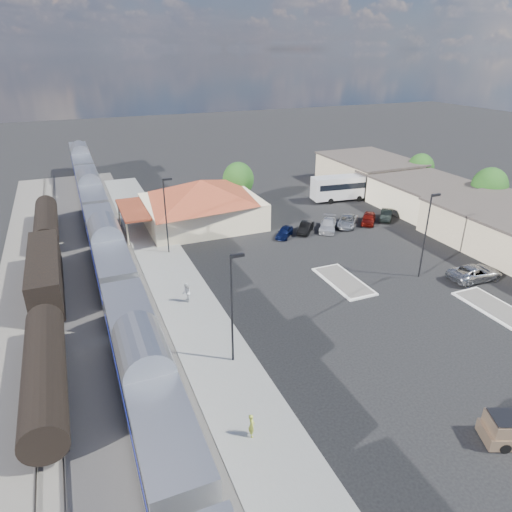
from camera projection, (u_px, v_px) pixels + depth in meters
name	position (u px, v px, depth m)	size (l,w,h in m)	color
ground	(319.00, 298.00, 43.89)	(280.00, 280.00, 0.00)	black
railbed	(84.00, 301.00, 43.24)	(16.00, 100.00, 0.12)	#4C4944
platform	(182.00, 293.00, 44.70)	(5.50, 92.00, 0.18)	gray
passenger_train	(109.00, 257.00, 45.61)	(3.00, 104.00, 5.55)	silver
freight_cars	(46.00, 275.00, 44.23)	(2.80, 46.00, 4.00)	black
station_depot	(201.00, 202.00, 61.17)	(18.35, 12.24, 6.20)	beige
buildings_east	(442.00, 200.00, 64.75)	(14.40, 51.40, 4.80)	#C6B28C
traffic_island_south	(343.00, 281.00, 46.92)	(3.30, 7.50, 0.21)	silver
traffic_island_north	(495.00, 308.00, 42.02)	(3.30, 7.50, 0.21)	silver
lamp_plat_s	(233.00, 301.00, 32.82)	(1.08, 0.25, 9.00)	black
lamp_plat_n	(166.00, 210.00, 51.31)	(1.08, 0.25, 9.00)	black
lamp_lot	(427.00, 229.00, 45.91)	(1.08, 0.25, 9.00)	black
tree_east_b	(489.00, 187.00, 64.12)	(4.94, 4.94, 6.96)	#382314
tree_east_c	(420.00, 168.00, 76.08)	(4.41, 4.41, 6.21)	#382314
tree_depot	(238.00, 179.00, 68.49)	(4.71, 4.71, 6.63)	#382314
suv	(475.00, 273.00, 47.08)	(2.67, 5.79, 1.61)	gray
coach_bus	(349.00, 186.00, 71.68)	(12.39, 3.98, 3.90)	white
person_a	(252.00, 425.00, 27.74)	(0.59, 0.39, 1.63)	#C0CD40
person_b	(187.00, 293.00, 42.51)	(0.93, 0.72, 1.91)	white
parked_car_a	(284.00, 232.00, 58.00)	(1.51, 3.74, 1.27)	#0C1640
parked_car_b	(306.00, 228.00, 59.36)	(1.42, 4.06, 1.34)	black
parked_car_c	(328.00, 225.00, 60.20)	(2.03, 5.00, 1.45)	silver
parked_car_d	(347.00, 221.00, 61.59)	(2.30, 4.98, 1.38)	gray
parked_car_e	(369.00, 218.00, 62.44)	(1.72, 4.27, 1.45)	maroon
parked_car_f	(386.00, 215.00, 63.82)	(1.50, 4.31, 1.42)	black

